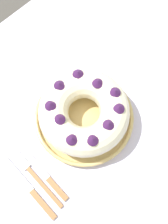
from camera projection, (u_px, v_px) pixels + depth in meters
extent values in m
plane|color=#4C4742|center=(90.00, 160.00, 1.66)|extent=(8.00, 8.00, 0.00)
cube|color=silver|center=(95.00, 122.00, 0.96)|extent=(1.27, 0.94, 0.03)
cylinder|color=brown|center=(120.00, 11.00, 1.53)|extent=(0.06, 0.06, 0.72)
cylinder|color=tan|center=(84.00, 119.00, 0.94)|extent=(0.29, 0.29, 0.01)
torus|color=tan|center=(84.00, 117.00, 0.93)|extent=(0.30, 0.30, 0.01)
torus|color=beige|center=(84.00, 112.00, 0.88)|extent=(0.26, 0.26, 0.09)
cone|color=#3D1947|center=(109.00, 124.00, 0.82)|extent=(0.04, 0.04, 0.01)
cone|color=#3D1947|center=(119.00, 108.00, 0.83)|extent=(0.04, 0.04, 0.01)
cone|color=#3D1947|center=(115.00, 91.00, 0.85)|extent=(0.04, 0.04, 0.01)
cone|color=#3D1947|center=(98.00, 82.00, 0.86)|extent=(0.04, 0.04, 0.01)
cone|color=#3D1947|center=(78.00, 73.00, 0.87)|extent=(0.04, 0.04, 0.01)
cone|color=#3D1947|center=(59.00, 84.00, 0.86)|extent=(0.04, 0.04, 0.01)
cone|color=#3D1947|center=(50.00, 105.00, 0.84)|extent=(0.04, 0.04, 0.01)
cone|color=#3D1947|center=(59.00, 119.00, 0.83)|extent=(0.04, 0.04, 0.01)
cone|color=#3D1947|center=(72.00, 139.00, 0.81)|extent=(0.04, 0.04, 0.01)
cone|color=#3D1947|center=(93.00, 140.00, 0.81)|extent=(0.04, 0.04, 0.01)
cube|color=#936038|center=(45.00, 187.00, 0.88)|extent=(0.01, 0.15, 0.01)
cube|color=silver|center=(21.00, 161.00, 0.91)|extent=(0.02, 0.06, 0.01)
cube|color=#936038|center=(43.00, 204.00, 0.87)|extent=(0.02, 0.10, 0.01)
cube|color=silver|center=(18.00, 175.00, 0.90)|extent=(0.02, 0.12, 0.00)
cube|color=#936038|center=(57.00, 189.00, 0.88)|extent=(0.02, 0.08, 0.01)
cube|color=silver|center=(37.00, 166.00, 0.90)|extent=(0.02, 0.10, 0.00)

